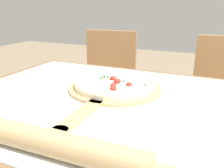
{
  "coord_description": "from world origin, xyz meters",
  "views": [
    {
      "loc": [
        0.29,
        -0.69,
        1.07
      ],
      "look_at": [
        -0.04,
        0.08,
        0.78
      ],
      "focal_mm": 38.0,
      "sensor_mm": 36.0,
      "label": 1
    }
  ],
  "objects_px": {
    "pizza_peel": "(113,90)",
    "chair_left": "(107,83)",
    "chair_right": "(224,99)",
    "pizza": "(115,83)",
    "rolling_pin": "(65,147)"
  },
  "relations": [
    {
      "from": "pizza_peel",
      "to": "pizza",
      "type": "bearing_deg",
      "value": 89.54
    },
    {
      "from": "pizza_peel",
      "to": "chair_left",
      "type": "distance_m",
      "value": 0.87
    },
    {
      "from": "pizza",
      "to": "rolling_pin",
      "type": "bearing_deg",
      "value": -80.55
    },
    {
      "from": "chair_right",
      "to": "pizza_peel",
      "type": "bearing_deg",
      "value": -126.1
    },
    {
      "from": "pizza_peel",
      "to": "chair_right",
      "type": "distance_m",
      "value": 0.89
    },
    {
      "from": "pizza",
      "to": "chair_left",
      "type": "height_order",
      "value": "chair_left"
    },
    {
      "from": "pizza",
      "to": "chair_left",
      "type": "bearing_deg",
      "value": 116.84
    },
    {
      "from": "rolling_pin",
      "to": "chair_left",
      "type": "height_order",
      "value": "chair_left"
    },
    {
      "from": "chair_left",
      "to": "chair_right",
      "type": "relative_size",
      "value": 1.0
    },
    {
      "from": "rolling_pin",
      "to": "chair_right",
      "type": "bearing_deg",
      "value": 73.18
    },
    {
      "from": "pizza_peel",
      "to": "rolling_pin",
      "type": "bearing_deg",
      "value": -80.0
    },
    {
      "from": "pizza_peel",
      "to": "rolling_pin",
      "type": "height_order",
      "value": "rolling_pin"
    },
    {
      "from": "pizza_peel",
      "to": "chair_left",
      "type": "relative_size",
      "value": 0.64
    },
    {
      "from": "pizza",
      "to": "pizza_peel",
      "type": "bearing_deg",
      "value": -90.46
    },
    {
      "from": "pizza_peel",
      "to": "pizza",
      "type": "distance_m",
      "value": 0.03
    }
  ]
}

